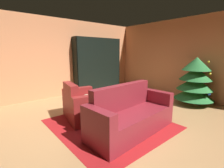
{
  "coord_description": "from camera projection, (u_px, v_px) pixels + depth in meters",
  "views": [
    {
      "loc": [
        2.72,
        -2.33,
        1.6
      ],
      "look_at": [
        -0.2,
        0.12,
        0.84
      ],
      "focal_mm": 25.82,
      "sensor_mm": 36.0,
      "label": 1
    }
  ],
  "objects": [
    {
      "name": "ground_plane",
      "position": [
        113.0,
        120.0,
        3.83
      ],
      "size": [
        7.79,
        7.79,
        0.0
      ],
      "primitive_type": "plane",
      "color": "tan"
    },
    {
      "name": "wall_back",
      "position": [
        185.0,
        58.0,
        5.63
      ],
      "size": [
        5.96,
        0.06,
        2.75
      ],
      "primitive_type": "cube",
      "color": "#D68455",
      "rests_on": "ground"
    },
    {
      "name": "wall_left",
      "position": [
        60.0,
        58.0,
        5.77
      ],
      "size": [
        0.06,
        6.61,
        2.75
      ],
      "primitive_type": "cube",
      "color": "#D68455",
      "rests_on": "ground"
    },
    {
      "name": "area_rug",
      "position": [
        110.0,
        124.0,
        3.64
      ],
      "size": [
        2.43,
        2.3,
        0.01
      ],
      "primitive_type": "cube",
      "color": "#A3191C",
      "rests_on": "ground"
    },
    {
      "name": "bookshelf_unit",
      "position": [
        101.0,
        65.0,
        6.63
      ],
      "size": [
        0.39,
        2.05,
        2.15
      ],
      "color": "black",
      "rests_on": "ground"
    },
    {
      "name": "armchair_red",
      "position": [
        82.0,
        106.0,
        3.88
      ],
      "size": [
        1.18,
        0.95,
        0.9
      ],
      "color": "maroon",
      "rests_on": "ground"
    },
    {
      "name": "couch_red",
      "position": [
        131.0,
        116.0,
        3.25
      ],
      "size": [
        0.87,
        2.0,
        0.94
      ],
      "color": "maroon",
      "rests_on": "ground"
    },
    {
      "name": "coffee_table",
      "position": [
        113.0,
        112.0,
        3.37
      ],
      "size": [
        0.71,
        0.71,
        0.4
      ],
      "color": "black",
      "rests_on": "ground"
    },
    {
      "name": "book_stack_on_table",
      "position": [
        117.0,
        108.0,
        3.35
      ],
      "size": [
        0.21,
        0.18,
        0.12
      ],
      "color": "gray",
      "rests_on": "coffee_table"
    },
    {
      "name": "bottle_on_table",
      "position": [
        109.0,
        109.0,
        3.17
      ],
      "size": [
        0.06,
        0.06,
        0.23
      ],
      "color": "#542E19",
      "rests_on": "coffee_table"
    },
    {
      "name": "decorated_tree",
      "position": [
        195.0,
        81.0,
        4.89
      ],
      "size": [
        1.14,
        1.14,
        1.46
      ],
      "color": "brown",
      "rests_on": "ground"
    }
  ]
}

